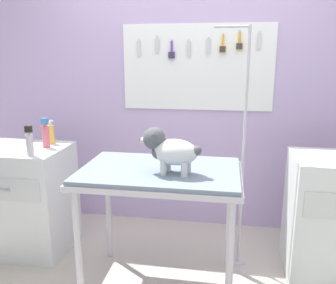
{
  "coord_description": "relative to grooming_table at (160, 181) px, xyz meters",
  "views": [
    {
      "loc": [
        0.32,
        -1.92,
        1.58
      ],
      "look_at": [
        -0.05,
        0.3,
        1.03
      ],
      "focal_mm": 37.72,
      "sensor_mm": 36.0,
      "label": 1
    }
  ],
  "objects": [
    {
      "name": "counter_left",
      "position": [
        -1.24,
        0.32,
        -0.34
      ],
      "size": [
        0.8,
        0.58,
        0.87
      ],
      "color": "silver",
      "rests_on": "ground"
    },
    {
      "name": "grooming_table",
      "position": [
        0.0,
        0.0,
        0.0
      ],
      "size": [
        1.06,
        0.7,
        0.86
      ],
      "color": "#B7B7BC",
      "rests_on": "ground"
    },
    {
      "name": "rear_wall_panel",
      "position": [
        0.09,
        1.04,
        0.38
      ],
      "size": [
        4.0,
        0.11,
        2.3
      ],
      "color": "#B6A0CE",
      "rests_on": "ground"
    },
    {
      "name": "conditioner_bottle",
      "position": [
        -0.98,
        0.11,
        0.19
      ],
      "size": [
        0.05,
        0.05,
        0.22
      ],
      "color": "#BAB1B8",
      "rests_on": "counter_left"
    },
    {
      "name": "grooming_arm",
      "position": [
        0.54,
        0.37,
        0.06
      ],
      "size": [
        0.3,
        0.11,
        1.78
      ],
      "color": "#B7B7BC",
      "rests_on": "ground"
    },
    {
      "name": "spray_bottle_tall",
      "position": [
        -1.01,
        0.49,
        0.17
      ],
      "size": [
        0.06,
        0.06,
        0.2
      ],
      "color": "gold",
      "rests_on": "counter_left"
    },
    {
      "name": "dog",
      "position": [
        0.07,
        -0.08,
        0.24
      ],
      "size": [
        0.4,
        0.22,
        0.29
      ],
      "color": "silver",
      "rests_on": "grooming_table"
    },
    {
      "name": "shampoo_bottle",
      "position": [
        -0.99,
        0.37,
        0.19
      ],
      "size": [
        0.06,
        0.06,
        0.24
      ],
      "color": "#CE5F6D",
      "rests_on": "counter_left"
    }
  ]
}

